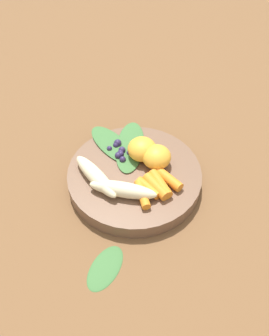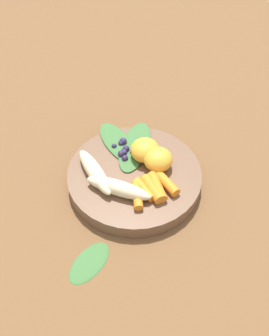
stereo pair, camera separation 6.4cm
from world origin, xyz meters
TOP-DOWN VIEW (x-y plane):
  - ground_plane at (0.00, 0.00)m, footprint 2.40×2.40m
  - bowl at (0.00, 0.00)m, footprint 0.24×0.24m
  - banana_peeled_left at (0.03, -0.05)m, footprint 0.11×0.09m
  - banana_peeled_right at (-0.03, -0.06)m, footprint 0.12×0.03m
  - orange_segment_near at (-0.02, 0.03)m, footprint 0.05×0.05m
  - orange_segment_far at (0.01, 0.04)m, footprint 0.05×0.05m
  - carrot_front at (0.05, -0.03)m, footprint 0.06×0.04m
  - carrot_mid_left at (0.05, -0.01)m, footprint 0.05×0.02m
  - carrot_mid_right at (0.06, 0.00)m, footprint 0.06×0.02m
  - carrot_rear at (0.06, 0.01)m, footprint 0.06×0.03m
  - carrot_small at (0.06, 0.03)m, footprint 0.06×0.02m
  - blueberry_pile at (-0.05, 0.01)m, footprint 0.05×0.03m
  - coconut_shred_patch at (-0.04, 0.03)m, footprint 0.05×0.05m
  - kale_leaf_left at (-0.05, 0.03)m, footprint 0.13×0.14m
  - kale_leaf_right at (-0.08, 0.01)m, footprint 0.13×0.06m
  - kale_leaf_stray at (0.10, -0.15)m, footprint 0.07×0.09m

SIDE VIEW (x-z plane):
  - ground_plane at x=0.00m, z-range 0.00..0.00m
  - kale_leaf_stray at x=0.10m, z-range 0.00..0.01m
  - bowl at x=0.00m, z-range 0.00..0.03m
  - coconut_shred_patch at x=-0.04m, z-range 0.03..0.03m
  - kale_leaf_left at x=-0.05m, z-range 0.03..0.03m
  - kale_leaf_right at x=-0.08m, z-range 0.03..0.03m
  - blueberry_pile at x=-0.05m, z-range 0.03..0.04m
  - carrot_front at x=0.05m, z-range 0.03..0.04m
  - carrot_mid_left at x=0.05m, z-range 0.03..0.04m
  - carrot_small at x=0.06m, z-range 0.03..0.05m
  - carrot_rear at x=0.06m, z-range 0.03..0.05m
  - carrot_mid_right at x=0.06m, z-range 0.03..0.05m
  - banana_peeled_left at x=0.03m, z-range 0.03..0.05m
  - banana_peeled_right at x=-0.03m, z-range 0.03..0.05m
  - orange_segment_far at x=0.01m, z-range 0.03..0.07m
  - orange_segment_near at x=-0.02m, z-range 0.03..0.07m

